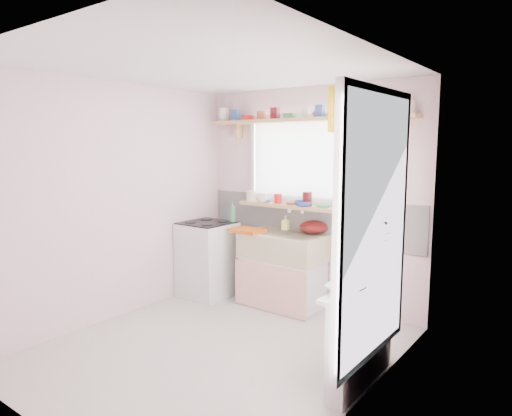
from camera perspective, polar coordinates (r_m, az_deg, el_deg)
The scene contains 19 objects.
room at distance 4.33m, azimuth 9.23°, elevation 1.51°, with size 3.20×3.20×3.20m.
sink_unit at distance 5.28m, azimuth 3.37°, elevation -7.64°, with size 0.95×0.65×1.11m.
cooker at distance 5.66m, azimuth -6.09°, elevation -6.31°, with size 0.58×0.58×0.93m.
radiator_ledge at distance 3.72m, azimuth 12.98°, elevation -15.16°, with size 0.22×0.95×0.78m.
windowsill at distance 5.29m, azimuth 4.55°, elevation 0.21°, with size 1.40×0.22×0.04m, color #DAB26F.
pine_shelf at distance 5.17m, azimuth 6.04°, elevation 10.90°, with size 2.52×0.24×0.04m, color #DAB26F.
shelf_crockery at distance 5.18m, azimuth 5.88°, elevation 11.72°, with size 2.47×0.11×0.12m.
sill_crockery at distance 5.29m, azimuth 4.40°, elevation 1.03°, with size 1.35×0.11×0.12m.
dish_tray at distance 5.26m, azimuth -1.07°, elevation -2.81°, with size 0.37×0.28×0.04m, color #DE5813.
colander at distance 5.20m, azimuth 7.21°, elevation -2.37°, with size 0.32×0.32×0.15m, color #530E0F.
jade_plant at distance 3.75m, azimuth 13.34°, elevation -4.87°, with size 0.46×0.40×0.51m, color #2F5F26.
fruit_bowl at distance 3.40m, azimuth 11.20°, elevation -9.96°, with size 0.27×0.27×0.07m, color silver.
herb_pot at distance 3.20m, azimuth 10.81°, elevation -9.62°, with size 0.12×0.08×0.22m, color #276329.
soap_bottle_sink at distance 5.40m, azimuth 3.71°, elevation -1.85°, with size 0.07×0.08×0.17m, color #EEF26B.
sill_cup at distance 5.46m, azimuth 0.74°, elevation 1.20°, with size 0.12×0.12×0.10m, color silver.
sill_bowl at distance 5.14m, azimuth 5.91°, elevation 0.54°, with size 0.20×0.20×0.06m, color #2F419A.
shelf_vase at distance 5.15m, azimuth 7.79°, elevation 11.86°, with size 0.13×0.13×0.14m, color #AD5635.
cooker_bottle at distance 5.57m, azimuth -2.98°, elevation -0.44°, with size 0.10×0.10×0.25m, color #3D7A52.
fruit at distance 3.39m, azimuth 11.36°, elevation -9.00°, with size 0.20×0.14×0.10m.
Camera 1 is at (2.66, -2.95, 1.84)m, focal length 32.00 mm.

